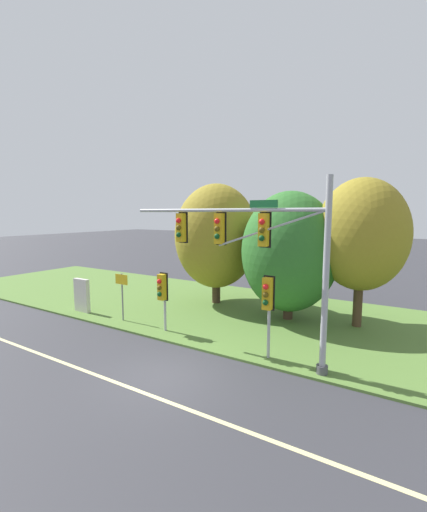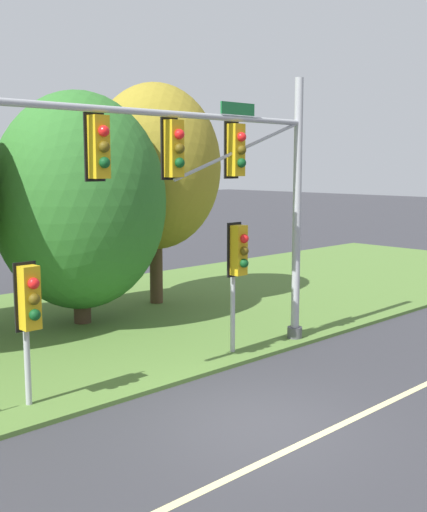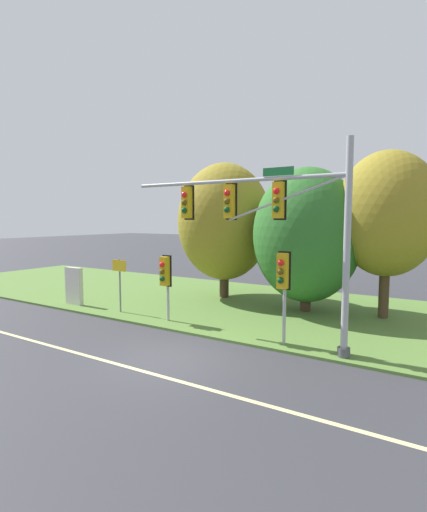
{
  "view_description": "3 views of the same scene",
  "coord_description": "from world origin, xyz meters",
  "px_view_note": "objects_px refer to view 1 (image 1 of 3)",
  "views": [
    {
      "loc": [
        7.6,
        -8.74,
        5.71
      ],
      "look_at": [
        -0.75,
        4.6,
        3.73
      ],
      "focal_mm": 24.0,
      "sensor_mm": 36.0,
      "label": 1
    },
    {
      "loc": [
        -8.52,
        -7.67,
        4.76
      ],
      "look_at": [
        2.06,
        3.32,
        2.57
      ],
      "focal_mm": 45.0,
      "sensor_mm": 36.0,
      "label": 2
    },
    {
      "loc": [
        7.94,
        -9.63,
        4.48
      ],
      "look_at": [
        -0.77,
        3.95,
        2.96
      ],
      "focal_mm": 28.0,
      "sensor_mm": 36.0,
      "label": 3
    }
  ],
  "objects_px": {
    "tree_nearest_road": "(216,236)",
    "info_kiosk": "(82,295)",
    "tree_left_of_mast": "(290,252)",
    "tree_behind_signpost": "(361,235)",
    "pedestrian_signal_near_kerb": "(162,290)",
    "route_sign_post": "(122,289)",
    "traffic_signal_mast": "(254,244)",
    "pedestrian_signal_further_along": "(268,299)"
  },
  "relations": [
    {
      "from": "pedestrian_signal_near_kerb",
      "to": "info_kiosk",
      "type": "relative_size",
      "value": 1.49
    },
    {
      "from": "tree_nearest_road",
      "to": "tree_behind_signpost",
      "type": "xyz_separation_m",
      "value": [
        8.34,
        -0.14,
        0.38
      ]
    },
    {
      "from": "tree_nearest_road",
      "to": "tree_behind_signpost",
      "type": "relative_size",
      "value": 1.01
    },
    {
      "from": "tree_behind_signpost",
      "to": "tree_nearest_road",
      "type": "bearing_deg",
      "value": 179.04
    },
    {
      "from": "route_sign_post",
      "to": "tree_behind_signpost",
      "type": "height_order",
      "value": "tree_behind_signpost"
    },
    {
      "from": "traffic_signal_mast",
      "to": "pedestrian_signal_near_kerb",
      "type": "height_order",
      "value": "traffic_signal_mast"
    },
    {
      "from": "traffic_signal_mast",
      "to": "pedestrian_signal_further_along",
      "type": "distance_m",
      "value": 2.13
    },
    {
      "from": "pedestrian_signal_further_along",
      "to": "info_kiosk",
      "type": "height_order",
      "value": "pedestrian_signal_further_along"
    },
    {
      "from": "pedestrian_signal_near_kerb",
      "to": "pedestrian_signal_further_along",
      "type": "xyz_separation_m",
      "value": [
        5.43,
        -0.26,
        0.37
      ]
    },
    {
      "from": "tree_nearest_road",
      "to": "info_kiosk",
      "type": "xyz_separation_m",
      "value": [
        -5.44,
        -5.78,
        -3.24
      ]
    },
    {
      "from": "pedestrian_signal_near_kerb",
      "to": "tree_nearest_road",
      "type": "bearing_deg",
      "value": 96.2
    },
    {
      "from": "pedestrian_signal_further_along",
      "to": "route_sign_post",
      "type": "distance_m",
      "value": 8.37
    },
    {
      "from": "tree_left_of_mast",
      "to": "tree_behind_signpost",
      "type": "distance_m",
      "value": 3.54
    },
    {
      "from": "tree_left_of_mast",
      "to": "tree_behind_signpost",
      "type": "relative_size",
      "value": 0.92
    },
    {
      "from": "traffic_signal_mast",
      "to": "info_kiosk",
      "type": "bearing_deg",
      "value": 177.58
    },
    {
      "from": "tree_nearest_road",
      "to": "tree_left_of_mast",
      "type": "height_order",
      "value": "tree_nearest_road"
    },
    {
      "from": "traffic_signal_mast",
      "to": "pedestrian_signal_further_along",
      "type": "relative_size",
      "value": 2.66
    },
    {
      "from": "pedestrian_signal_near_kerb",
      "to": "tree_behind_signpost",
      "type": "bearing_deg",
      "value": 36.75
    },
    {
      "from": "pedestrian_signal_near_kerb",
      "to": "route_sign_post",
      "type": "height_order",
      "value": "pedestrian_signal_near_kerb"
    },
    {
      "from": "traffic_signal_mast",
      "to": "pedestrian_signal_further_along",
      "type": "height_order",
      "value": "traffic_signal_mast"
    },
    {
      "from": "route_sign_post",
      "to": "info_kiosk",
      "type": "xyz_separation_m",
      "value": [
        -3.18,
        -0.08,
        -0.74
      ]
    },
    {
      "from": "route_sign_post",
      "to": "tree_behind_signpost",
      "type": "distance_m",
      "value": 12.31
    },
    {
      "from": "traffic_signal_mast",
      "to": "route_sign_post",
      "type": "height_order",
      "value": "traffic_signal_mast"
    },
    {
      "from": "route_sign_post",
      "to": "tree_left_of_mast",
      "type": "distance_m",
      "value": 8.96
    },
    {
      "from": "pedestrian_signal_further_along",
      "to": "traffic_signal_mast",
      "type": "bearing_deg",
      "value": -169.94
    },
    {
      "from": "pedestrian_signal_near_kerb",
      "to": "tree_behind_signpost",
      "type": "relative_size",
      "value": 0.39
    },
    {
      "from": "tree_nearest_road",
      "to": "info_kiosk",
      "type": "bearing_deg",
      "value": -133.27
    },
    {
      "from": "traffic_signal_mast",
      "to": "tree_behind_signpost",
      "type": "relative_size",
      "value": 1.19
    },
    {
      "from": "traffic_signal_mast",
      "to": "pedestrian_signal_near_kerb",
      "type": "distance_m",
      "value": 5.45
    },
    {
      "from": "route_sign_post",
      "to": "traffic_signal_mast",
      "type": "bearing_deg",
      "value": -4.02
    },
    {
      "from": "traffic_signal_mast",
      "to": "tree_behind_signpost",
      "type": "xyz_separation_m",
      "value": [
        2.82,
        6.11,
        0.12
      ]
    },
    {
      "from": "tree_nearest_road",
      "to": "traffic_signal_mast",
      "type": "bearing_deg",
      "value": -48.58
    },
    {
      "from": "tree_left_of_mast",
      "to": "info_kiosk",
      "type": "bearing_deg",
      "value": -154.47
    },
    {
      "from": "pedestrian_signal_further_along",
      "to": "tree_left_of_mast",
      "type": "relative_size",
      "value": 0.48
    },
    {
      "from": "traffic_signal_mast",
      "to": "tree_nearest_road",
      "type": "bearing_deg",
      "value": 131.42
    },
    {
      "from": "pedestrian_signal_near_kerb",
      "to": "info_kiosk",
      "type": "xyz_separation_m",
      "value": [
        -6.08,
        0.1,
        -1.07
      ]
    },
    {
      "from": "pedestrian_signal_near_kerb",
      "to": "tree_left_of_mast",
      "type": "relative_size",
      "value": 0.42
    },
    {
      "from": "tree_nearest_road",
      "to": "info_kiosk",
      "type": "relative_size",
      "value": 3.89
    },
    {
      "from": "tree_nearest_road",
      "to": "pedestrian_signal_further_along",
      "type": "bearing_deg",
      "value": -45.37
    },
    {
      "from": "pedestrian_signal_further_along",
      "to": "tree_behind_signpost",
      "type": "bearing_deg",
      "value": 69.33
    },
    {
      "from": "route_sign_post",
      "to": "tree_behind_signpost",
      "type": "xyz_separation_m",
      "value": [
        10.6,
        5.56,
        2.88
      ]
    },
    {
      "from": "traffic_signal_mast",
      "to": "pedestrian_signal_near_kerb",
      "type": "xyz_separation_m",
      "value": [
        -4.87,
        0.36,
        -2.42
      ]
    }
  ]
}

